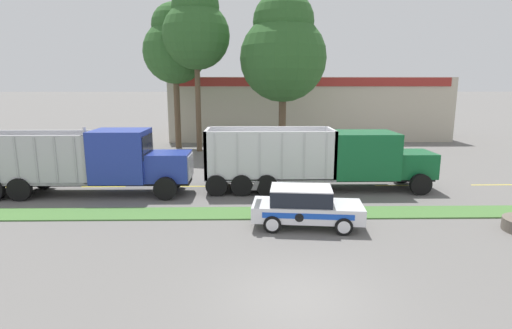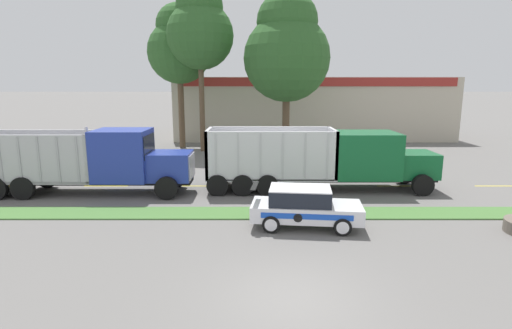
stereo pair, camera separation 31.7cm
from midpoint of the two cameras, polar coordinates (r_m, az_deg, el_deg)
ground_plane at (r=11.06m, az=5.95°, el=-18.60°), size 600.00×600.00×0.00m
grass_verge at (r=17.46m, az=3.57°, el=-6.94°), size 120.00×1.63×0.06m
centre_line_2 at (r=25.88m, az=-31.63°, el=-2.63°), size 2.40×0.14×0.01m
centre_line_3 at (r=23.51m, az=-20.33°, el=-2.90°), size 2.40×0.14×0.01m
centre_line_4 at (r=22.23m, az=-7.14°, el=-3.06°), size 2.40×0.14×0.01m
centre_line_5 at (r=22.22m, az=6.84°, el=-3.06°), size 2.40×0.14×0.01m
centre_line_6 at (r=23.49m, az=20.05°, el=-2.89°), size 2.40×0.14×0.01m
centre_line_7 at (r=25.84m, az=31.37°, el=-2.62°), size 2.40×0.14×0.01m
dump_truck_lead at (r=21.57m, az=12.45°, el=0.65°), size 12.00×2.86×3.25m
dump_truck_mid at (r=21.70m, az=-21.00°, el=0.33°), size 11.30×2.62×3.51m
rally_car at (r=15.83m, az=7.42°, el=-5.95°), size 4.44×2.23×1.62m
store_building_backdrop at (r=44.60m, az=7.69°, el=8.17°), size 27.51×12.10×6.19m
tree_behind_left at (r=32.68m, az=4.65°, el=16.05°), size 6.83×6.83×12.64m
tree_behind_centre at (r=35.92m, az=-10.75°, el=16.31°), size 5.36×5.36×12.24m
tree_behind_right at (r=33.79m, az=-7.80°, el=18.63°), size 5.36×5.36×13.35m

